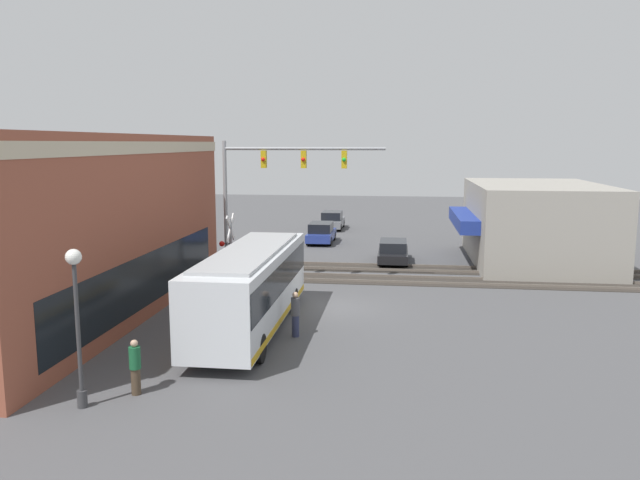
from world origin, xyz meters
TOP-DOWN VIEW (x-y plane):
  - ground_plane at (0.00, 0.00)m, footprint 120.00×120.00m
  - brick_building at (-2.65, 12.99)m, footprint 19.92×11.06m
  - shop_building at (12.44, -11.24)m, footprint 11.96×8.78m
  - city_bus at (-3.86, 2.80)m, footprint 10.75×2.59m
  - traffic_signal_gantry at (4.74, 3.66)m, footprint 0.42×8.49m
  - crossing_signal at (3.13, 5.52)m, footprint 1.41×1.18m
  - streetlamp at (-11.59, 5.80)m, footprint 0.44×0.44m
  - rail_track_near at (6.00, 0.00)m, footprint 2.60×60.00m
  - rail_track_far at (9.20, 0.00)m, footprint 2.60×60.00m
  - parked_car_black at (11.16, -2.60)m, footprint 4.66×1.82m
  - parked_car_blue at (18.21, 2.80)m, footprint 4.48×1.82m
  - parked_car_grey at (25.74, 2.80)m, footprint 4.36×1.82m
  - pedestrian_by_lamp at (-10.52, 4.68)m, footprint 0.34×0.34m
  - pedestrian_near_bus at (-4.42, 0.93)m, footprint 0.34×0.34m

SIDE VIEW (x-z plane):
  - ground_plane at x=0.00m, z-range 0.00..0.00m
  - rail_track_near at x=6.00m, z-range -0.05..0.10m
  - rail_track_far at x=9.20m, z-range -0.05..0.10m
  - parked_car_black at x=11.16m, z-range -0.04..1.36m
  - parked_car_blue at x=18.21m, z-range -0.06..1.47m
  - parked_car_grey at x=25.74m, z-range -0.06..1.48m
  - pedestrian_by_lamp at x=-10.52m, z-range 0.01..1.69m
  - pedestrian_near_bus at x=-4.42m, z-range 0.02..1.78m
  - city_bus at x=-3.86m, z-range 0.17..3.44m
  - crossing_signal at x=3.13m, z-range 0.39..4.20m
  - shop_building at x=12.44m, z-range 0.00..4.89m
  - streetlamp at x=-11.59m, z-range 0.45..4.98m
  - brick_building at x=-2.65m, z-range 0.00..7.72m
  - traffic_signal_gantry at x=4.74m, z-range 1.84..9.31m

